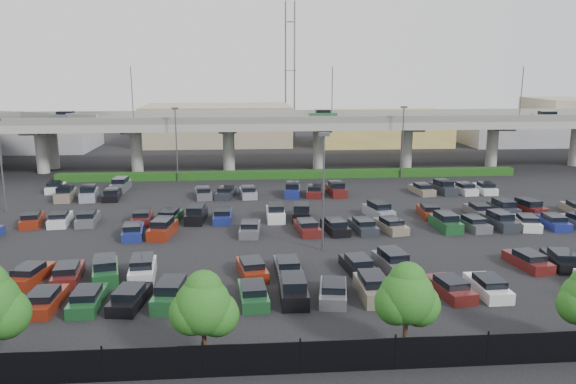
{
  "coord_description": "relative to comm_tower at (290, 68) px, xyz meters",
  "views": [
    {
      "loc": [
        -6.74,
        -54.34,
        15.56
      ],
      "look_at": [
        -1.85,
        6.68,
        2.0
      ],
      "focal_mm": 35.0,
      "sensor_mm": 36.0,
      "label": 1
    }
  ],
  "objects": [
    {
      "name": "tree_row",
      "position": [
        -3.3,
        -100.53,
        -12.09
      ],
      "size": [
        65.07,
        3.66,
        5.94
      ],
      "color": "#332316",
      "rests_on": "ground"
    },
    {
      "name": "hedge",
      "position": [
        -4.0,
        -49.0,
        -15.06
      ],
      "size": [
        66.0,
        1.6,
        1.1
      ],
      "primitive_type": "cube",
      "color": "#163D12",
      "rests_on": "ground"
    },
    {
      "name": "fence",
      "position": [
        -4.05,
        -102.0,
        -14.71
      ],
      "size": [
        70.0,
        0.1,
        2.0
      ],
      "color": "black",
      "rests_on": "ground"
    },
    {
      "name": "comm_tower",
      "position": [
        0.0,
        0.0,
        0.0
      ],
      "size": [
        2.4,
        2.4,
        30.0
      ],
      "color": "#4D4D52",
      "rests_on": "ground"
    },
    {
      "name": "distant_buildings",
      "position": [
        8.38,
        -12.19,
        -11.87
      ],
      "size": [
        138.0,
        24.0,
        9.0
      ],
      "color": "gray",
      "rests_on": "ground"
    },
    {
      "name": "overpass",
      "position": [
        -4.22,
        -41.99,
        -8.64
      ],
      "size": [
        150.0,
        13.0,
        15.8
      ],
      "color": "gray",
      "rests_on": "ground"
    },
    {
      "name": "parked_cars",
      "position": [
        -4.99,
        -77.66,
        -15.0
      ],
      "size": [
        63.0,
        41.61,
        1.67
      ],
      "color": "gray",
      "rests_on": "ground"
    },
    {
      "name": "light_poles",
      "position": [
        -8.12,
        -72.0,
        -9.37
      ],
      "size": [
        66.9,
        48.38,
        10.3
      ],
      "color": "#4D4D52",
      "rests_on": "ground"
    },
    {
      "name": "ground",
      "position": [
        -4.0,
        -74.0,
        -15.61
      ],
      "size": [
        280.0,
        280.0,
        0.0
      ],
      "primitive_type": "plane",
      "color": "black"
    }
  ]
}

